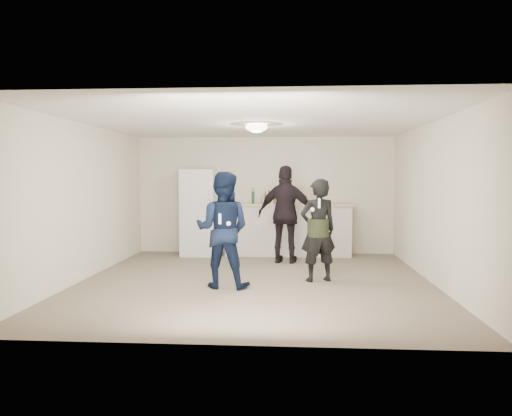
# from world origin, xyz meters

# --- Properties ---
(floor) EXTENTS (6.00, 6.00, 0.00)m
(floor) POSITION_xyz_m (0.00, 0.00, 0.00)
(floor) COLOR #6B5B4C
(floor) RESTS_ON ground
(ceiling) EXTENTS (6.00, 6.00, 0.00)m
(ceiling) POSITION_xyz_m (0.00, 0.00, 2.50)
(ceiling) COLOR silver
(ceiling) RESTS_ON wall_back
(wall_back) EXTENTS (6.00, 0.00, 6.00)m
(wall_back) POSITION_xyz_m (0.00, 3.00, 1.25)
(wall_back) COLOR beige
(wall_back) RESTS_ON floor
(wall_front) EXTENTS (6.00, 0.00, 6.00)m
(wall_front) POSITION_xyz_m (0.00, -3.00, 1.25)
(wall_front) COLOR beige
(wall_front) RESTS_ON floor
(wall_left) EXTENTS (0.00, 6.00, 6.00)m
(wall_left) POSITION_xyz_m (-2.75, 0.00, 1.25)
(wall_left) COLOR beige
(wall_left) RESTS_ON floor
(wall_right) EXTENTS (0.00, 6.00, 6.00)m
(wall_right) POSITION_xyz_m (2.75, 0.00, 1.25)
(wall_right) COLOR beige
(wall_right) RESTS_ON floor
(counter) EXTENTS (2.60, 0.56, 1.05)m
(counter) POSITION_xyz_m (0.50, 2.67, 0.53)
(counter) COLOR beige
(counter) RESTS_ON floor
(counter_top) EXTENTS (2.68, 0.64, 0.04)m
(counter_top) POSITION_xyz_m (0.50, 2.67, 1.07)
(counter_top) COLOR beige
(counter_top) RESTS_ON counter
(fridge) EXTENTS (0.70, 0.70, 1.80)m
(fridge) POSITION_xyz_m (-1.37, 2.60, 0.90)
(fridge) COLOR white
(fridge) RESTS_ON floor
(fridge_handle) EXTENTS (0.02, 0.02, 0.60)m
(fridge_handle) POSITION_xyz_m (-1.09, 2.23, 1.30)
(fridge_handle) COLOR silver
(fridge_handle) RESTS_ON fridge
(ceiling_dome) EXTENTS (0.36, 0.36, 0.16)m
(ceiling_dome) POSITION_xyz_m (0.00, 0.30, 2.45)
(ceiling_dome) COLOR white
(ceiling_dome) RESTS_ON ceiling
(shaker) EXTENTS (0.08, 0.08, 0.17)m
(shaker) POSITION_xyz_m (-0.02, 2.68, 1.18)
(shaker) COLOR #AEAEB3
(shaker) RESTS_ON counter_top
(man) EXTENTS (0.91, 0.75, 1.73)m
(man) POSITION_xyz_m (-0.45, -0.43, 0.86)
(man) COLOR #0F1E3F
(man) RESTS_ON floor
(woman) EXTENTS (0.69, 0.57, 1.62)m
(woman) POSITION_xyz_m (0.99, 0.09, 0.81)
(woman) COLOR black
(woman) RESTS_ON floor
(camo_shorts) EXTENTS (0.34, 0.34, 0.28)m
(camo_shorts) POSITION_xyz_m (0.99, 0.09, 0.85)
(camo_shorts) COLOR #283618
(camo_shorts) RESTS_ON woman
(spectator) EXTENTS (1.15, 0.61, 1.87)m
(spectator) POSITION_xyz_m (0.47, 1.75, 0.93)
(spectator) COLOR black
(spectator) RESTS_ON floor
(remote_man) EXTENTS (0.04, 0.04, 0.15)m
(remote_man) POSITION_xyz_m (-0.45, -0.71, 1.05)
(remote_man) COLOR silver
(remote_man) RESTS_ON man
(nunchuk_man) EXTENTS (0.07, 0.07, 0.07)m
(nunchuk_man) POSITION_xyz_m (-0.33, -0.68, 0.98)
(nunchuk_man) COLOR white
(nunchuk_man) RESTS_ON man
(remote_woman) EXTENTS (0.04, 0.04, 0.15)m
(remote_woman) POSITION_xyz_m (0.99, -0.16, 1.25)
(remote_woman) COLOR white
(remote_woman) RESTS_ON woman
(nunchuk_woman) EXTENTS (0.07, 0.07, 0.07)m
(nunchuk_woman) POSITION_xyz_m (0.89, -0.13, 1.15)
(nunchuk_woman) COLOR white
(nunchuk_woman) RESTS_ON woman
(bottle_cluster) EXTENTS (0.48, 0.22, 0.25)m
(bottle_cluster) POSITION_xyz_m (0.05, 2.75, 1.19)
(bottle_cluster) COLOR #124112
(bottle_cluster) RESTS_ON counter_top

